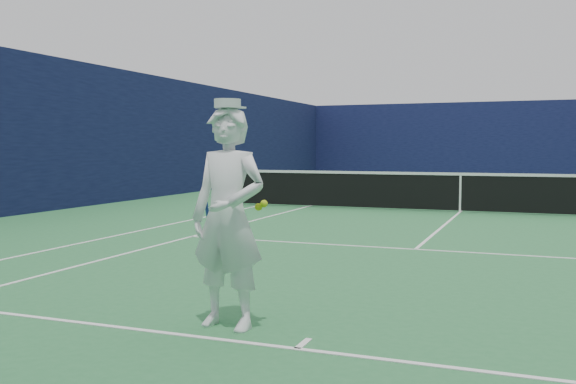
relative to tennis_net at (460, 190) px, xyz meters
The scene contains 5 objects.
ground 0.55m from the tennis_net, ahead, with size 80.00×80.00×0.00m, color #2A703C.
court_markings 0.55m from the tennis_net, ahead, with size 11.03×23.83×0.01m.
windscreen_fence 1.45m from the tennis_net, ahead, with size 20.12×36.12×4.00m.
tennis_net is the anchor object (origin of this frame).
tennis_player 11.54m from the tennis_net, 94.02° to the right, with size 0.80×0.56×2.08m.
Camera 1 is at (1.79, -16.69, 1.65)m, focal length 40.00 mm.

